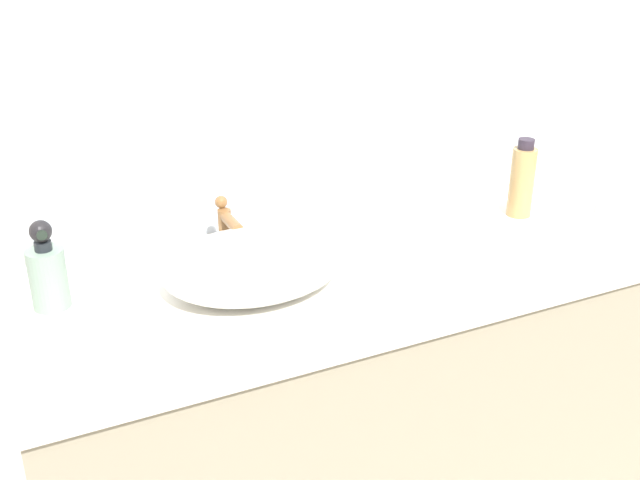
{
  "coord_description": "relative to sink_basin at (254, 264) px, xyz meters",
  "views": [
    {
      "loc": [
        -0.79,
        -0.93,
        1.59
      ],
      "look_at": [
        -0.17,
        0.37,
        0.94
      ],
      "focal_mm": 42.56,
      "sensor_mm": 36.0,
      "label": 1
    }
  ],
  "objects": [
    {
      "name": "bathroom_wall_rear",
      "position": [
        0.32,
        0.36,
        0.39
      ],
      "size": [
        6.0,
        0.06,
        2.6
      ],
      "primitive_type": "cube",
      "color": "silver",
      "rests_on": "ground"
    },
    {
      "name": "vanity_counter",
      "position": [
        0.3,
        0.02,
        -0.48
      ],
      "size": [
        1.62,
        0.59,
        0.86
      ],
      "color": "gray",
      "rests_on": "ground"
    },
    {
      "name": "wall_mirror_panel",
      "position": [
        0.3,
        0.32,
        0.44
      ],
      "size": [
        1.43,
        0.01,
        1.0
      ],
      "primitive_type": "cube",
      "color": "#B2BCC6",
      "rests_on": "vanity_counter"
    },
    {
      "name": "sink_basin",
      "position": [
        0.0,
        0.0,
        0.0
      ],
      "size": [
        0.38,
        0.29,
        0.11
      ],
      "primitive_type": "ellipsoid",
      "color": "white",
      "rests_on": "vanity_counter"
    },
    {
      "name": "faucet",
      "position": [
        -0.0,
        0.16,
        0.02
      ],
      "size": [
        0.03,
        0.12,
        0.14
      ],
      "color": "brown",
      "rests_on": "vanity_counter"
    },
    {
      "name": "soap_dispenser",
      "position": [
        -0.39,
        0.1,
        0.02
      ],
      "size": [
        0.07,
        0.07,
        0.18
      ],
      "color": "gray",
      "rests_on": "vanity_counter"
    },
    {
      "name": "lotion_bottle",
      "position": [
        0.75,
        0.09,
        0.04
      ],
      "size": [
        0.06,
        0.06,
        0.2
      ],
      "color": "tan",
      "rests_on": "vanity_counter"
    },
    {
      "name": "tissue_box",
      "position": [
        0.55,
        0.09,
        0.01
      ],
      "size": [
        0.16,
        0.16,
        0.16
      ],
      "color": "silver",
      "rests_on": "vanity_counter"
    },
    {
      "name": "candle_jar",
      "position": [
        0.96,
        -0.0,
        -0.03
      ],
      "size": [
        0.05,
        0.05,
        0.04
      ],
      "primitive_type": "cylinder",
      "color": "silver",
      "rests_on": "vanity_counter"
    }
  ]
}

